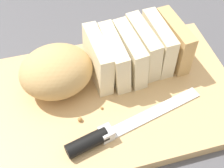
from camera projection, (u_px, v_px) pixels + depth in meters
name	position (u px, v px, depth m)	size (l,w,h in m)	color
ground_plane	(112.00, 102.00, 0.56)	(3.00, 3.00, 0.00)	#4C4C51
cutting_board	(112.00, 98.00, 0.55)	(0.44, 0.28, 0.02)	tan
bread_loaf	(101.00, 60.00, 0.54)	(0.30, 0.13, 0.08)	tan
bread_knife	(104.00, 135.00, 0.48)	(0.25, 0.08, 0.02)	silver
crumb_near_knife	(80.00, 119.00, 0.50)	(0.01, 0.01, 0.01)	#A8753D
crumb_near_loaf	(102.00, 108.00, 0.52)	(0.00, 0.00, 0.00)	#A8753D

